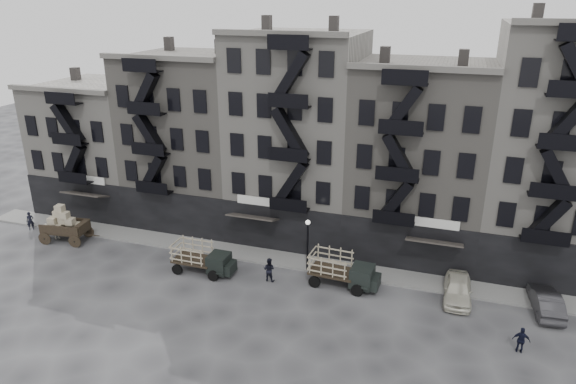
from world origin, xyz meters
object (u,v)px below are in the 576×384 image
(stake_truck_west, at_px, (202,256))
(pedestrian_mid, at_px, (269,269))
(stake_truck_east, at_px, (342,268))
(policeman, at_px, (521,340))
(horse, at_px, (49,230))
(car_far, at_px, (546,302))
(wagon, at_px, (63,221))
(car_east, at_px, (458,289))
(pedestrian_west, at_px, (30,221))

(stake_truck_west, relative_size, pedestrian_mid, 2.62)
(stake_truck_east, bearing_deg, policeman, -15.66)
(horse, relative_size, policeman, 1.25)
(horse, relative_size, stake_truck_east, 0.41)
(car_far, bearing_deg, stake_truck_east, -0.86)
(wagon, relative_size, car_far, 0.91)
(horse, bearing_deg, stake_truck_west, -105.74)
(stake_truck_west, relative_size, policeman, 2.87)
(car_far, height_order, pedestrian_mid, pedestrian_mid)
(horse, height_order, pedestrian_mid, pedestrian_mid)
(wagon, bearing_deg, pedestrian_mid, -9.39)
(pedestrian_mid, bearing_deg, horse, 2.49)
(stake_truck_east, bearing_deg, wagon, -176.03)
(stake_truck_east, xyz_separation_m, car_far, (13.56, 1.04, -0.70))
(pedestrian_mid, bearing_deg, wagon, 1.72)
(wagon, bearing_deg, car_east, -5.32)
(horse, distance_m, car_east, 33.49)
(car_east, bearing_deg, pedestrian_mid, -173.37)
(car_far, xyz_separation_m, pedestrian_west, (-42.11, -0.48, 0.11))
(car_far, bearing_deg, car_east, -2.66)
(stake_truck_west, xyz_separation_m, policeman, (22.05, -2.57, -0.53))
(wagon, distance_m, pedestrian_mid, 18.86)
(wagon, xyz_separation_m, car_far, (37.61, 1.31, -1.13))
(pedestrian_west, height_order, policeman, pedestrian_west)
(stake_truck_east, bearing_deg, stake_truck_west, -168.88)
(stake_truck_west, relative_size, stake_truck_east, 0.93)
(stake_truck_east, xyz_separation_m, pedestrian_mid, (-5.23, -0.98, -0.53))
(pedestrian_mid, xyz_separation_m, policeman, (16.84, -3.01, -0.08))
(wagon, height_order, stake_truck_east, wagon)
(pedestrian_west, xyz_separation_m, policeman, (40.16, -4.55, -0.01))
(horse, height_order, car_east, horse)
(car_east, distance_m, pedestrian_mid, 13.31)
(stake_truck_east, relative_size, pedestrian_west, 3.03)
(horse, xyz_separation_m, car_east, (33.46, 1.27, -0.10))
(car_far, xyz_separation_m, policeman, (-1.95, -5.03, 0.09))
(pedestrian_mid, relative_size, policeman, 1.09)
(wagon, bearing_deg, horse, -178.64)
(car_east, relative_size, pedestrian_mid, 2.50)
(stake_truck_west, xyz_separation_m, stake_truck_east, (10.44, 1.43, 0.08))
(car_east, xyz_separation_m, car_far, (5.60, 0.25, -0.03))
(pedestrian_west, bearing_deg, car_east, -43.84)
(wagon, relative_size, stake_truck_west, 0.86)
(pedestrian_west, relative_size, policeman, 1.02)
(stake_truck_west, height_order, pedestrian_west, stake_truck_west)
(car_far, relative_size, policeman, 2.70)
(wagon, height_order, policeman, wagon)
(wagon, distance_m, car_east, 32.05)
(stake_truck_west, xyz_separation_m, car_far, (24.00, 2.47, -0.62))
(stake_truck_east, relative_size, car_far, 1.14)
(horse, xyz_separation_m, pedestrian_west, (-3.05, 1.04, -0.03))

